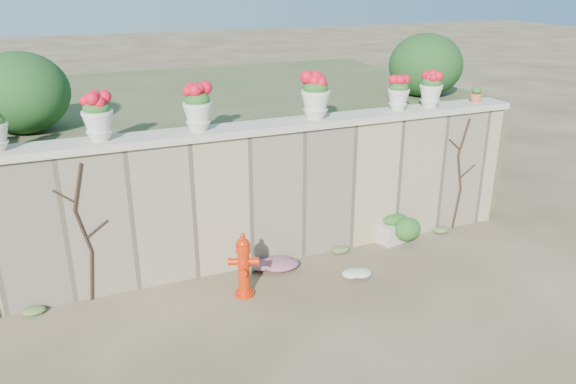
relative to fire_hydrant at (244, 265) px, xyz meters
name	(u,v)px	position (x,y,z in m)	size (l,w,h in m)	color
ground	(326,317)	(0.78, -0.90, -0.46)	(80.00, 80.00, 0.00)	#4D3B26
stone_wall	(273,196)	(0.78, 0.90, 0.54)	(8.00, 0.40, 2.00)	#9C8968
wall_cap	(273,126)	(0.78, 0.90, 1.59)	(8.10, 0.52, 0.10)	beige
raised_fill	(214,141)	(0.78, 4.10, 0.54)	(9.00, 6.00, 2.00)	#384C23
back_shrub_left	(20,93)	(-2.42, 2.10, 2.09)	(1.30, 1.30, 1.10)	#143814
back_shrub_right	(426,65)	(4.18, 2.10, 2.09)	(1.30, 1.30, 1.10)	#143814
vine_left	(84,232)	(-1.89, 0.68, 0.53)	(0.60, 0.04, 1.91)	black
vine_right	(460,173)	(4.01, 0.68, 0.53)	(0.60, 0.04, 1.91)	black
fire_hydrant	(244,265)	(0.00, 0.00, 0.00)	(0.40, 0.28, 0.91)	red
planter_box	(394,229)	(2.78, 0.65, -0.25)	(0.61, 0.44, 0.46)	beige
green_shrub	(413,228)	(2.95, 0.39, -0.15)	(0.65, 0.58, 0.62)	#1E5119
magenta_clump	(275,264)	(0.64, 0.47, -0.35)	(0.81, 0.54, 0.22)	#C4278B
white_flowers	(356,271)	(1.62, -0.17, -0.36)	(0.56, 0.45, 0.20)	white
urn_pot_1	(98,117)	(-1.54, 0.90, 1.94)	(0.39, 0.39, 0.60)	beige
urn_pot_2	(197,108)	(-0.28, 0.90, 1.94)	(0.39, 0.39, 0.61)	beige
urn_pot_3	(316,96)	(1.45, 0.90, 1.96)	(0.42, 0.42, 0.66)	beige
urn_pot_4	(399,94)	(2.85, 0.90, 1.90)	(0.33, 0.33, 0.52)	beige
urn_pot_5	(431,89)	(3.44, 0.90, 1.92)	(0.36, 0.36, 0.56)	beige
terracotta_pot	(476,96)	(4.35, 0.90, 1.75)	(0.20, 0.20, 0.24)	#C0593A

